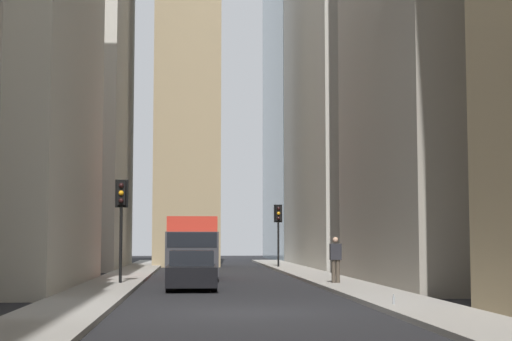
# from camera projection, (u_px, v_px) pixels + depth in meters

# --- Properties ---
(ground_plane) EXTENTS (135.00, 135.00, 0.00)m
(ground_plane) POSITION_uv_depth(u_px,v_px,m) (246.00, 312.00, 20.30)
(ground_plane) COLOR black
(sidewalk_right) EXTENTS (90.00, 2.20, 0.14)m
(sidewalk_right) POSITION_uv_depth(u_px,v_px,m) (65.00, 311.00, 19.96)
(sidewalk_right) COLOR gray
(sidewalk_right) RESTS_ON ground_plane
(sidewalk_left) EXTENTS (90.00, 2.20, 0.14)m
(sidewalk_left) POSITION_uv_depth(u_px,v_px,m) (422.00, 308.00, 20.66)
(sidewalk_left) COLOR gray
(sidewalk_left) RESTS_ON ground_plane
(building_left_far) EXTENTS (19.75, 10.00, 32.78)m
(building_left_far) POSITION_uv_depth(u_px,v_px,m) (375.00, 19.00, 53.63)
(building_left_far) COLOR #B7B2A5
(building_left_far) RESTS_ON ground_plane
(building_right_far) EXTENTS (12.97, 10.50, 26.21)m
(building_right_far) POSITION_uv_depth(u_px,v_px,m) (46.00, 58.00, 50.50)
(building_right_far) COLOR #B7B2A5
(building_right_far) RESTS_ON ground_plane
(church_spire) EXTENTS (4.86, 4.86, 32.96)m
(church_spire) POSITION_uv_depth(u_px,v_px,m) (188.00, 14.00, 55.53)
(church_spire) COLOR #9E8966
(church_spire) RESTS_ON ground_plane
(delivery_truck) EXTENTS (6.46, 2.25, 2.84)m
(delivery_truck) POSITION_uv_depth(u_px,v_px,m) (192.00, 247.00, 37.04)
(delivery_truck) COLOR red
(delivery_truck) RESTS_ON ground_plane
(sedan_black) EXTENTS (4.30, 1.78, 1.42)m
(sedan_black) POSITION_uv_depth(u_px,v_px,m) (192.00, 271.00, 29.42)
(sedan_black) COLOR black
(sedan_black) RESTS_ON ground_plane
(traffic_light_midblock) EXTENTS (0.43, 0.52, 4.03)m
(traffic_light_midblock) POSITION_uv_depth(u_px,v_px,m) (121.00, 207.00, 31.62)
(traffic_light_midblock) COLOR black
(traffic_light_midblock) RESTS_ON sidewalk_right
(traffic_light_far_junction) EXTENTS (0.43, 0.52, 3.81)m
(traffic_light_far_junction) POSITION_uv_depth(u_px,v_px,m) (278.00, 221.00, 49.76)
(traffic_light_far_junction) COLOR black
(traffic_light_far_junction) RESTS_ON sidewalk_left
(pedestrian) EXTENTS (0.26, 0.44, 1.78)m
(pedestrian) POSITION_uv_depth(u_px,v_px,m) (336.00, 258.00, 31.45)
(pedestrian) COLOR #473D33
(pedestrian) RESTS_ON sidewalk_left
(discarded_bottle) EXTENTS (0.07, 0.07, 0.27)m
(discarded_bottle) POSITION_uv_depth(u_px,v_px,m) (394.00, 300.00, 21.13)
(discarded_bottle) COLOR #999EA3
(discarded_bottle) RESTS_ON sidewalk_left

